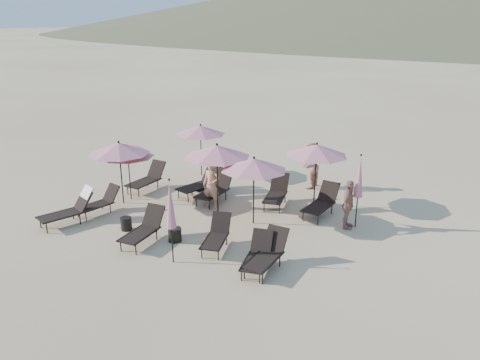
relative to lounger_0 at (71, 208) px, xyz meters
The scene contains 27 objects.
ground 4.54m from the lounger_0, ahead, with size 800.00×800.00×0.00m, color #D6BA8C.
lounger_0 is the anchor object (origin of this frame).
lounger_1 1.14m from the lounger_0, 80.30° to the left, with size 0.88×1.66×0.91m.
lounger_2 3.11m from the lounger_0, ahead, with size 0.83×1.78×0.99m.
lounger_3 5.33m from the lounger_0, ahead, with size 1.04×1.68×0.91m.
lounger_4 6.92m from the lounger_0, ahead, with size 0.96×1.67×0.90m.
lounger_5 7.14m from the lounger_0, ahead, with size 0.68×1.73×0.99m.
lounger_6 3.83m from the lounger_0, 89.25° to the left, with size 0.72×1.83×1.05m.
lounger_7 5.41m from the lounger_0, 66.82° to the left, with size 0.63×1.55×0.95m.
lounger_8 4.94m from the lounger_0, 63.27° to the left, with size 1.12×1.94×1.05m.
lounger_9 5.19m from the lounger_0, 53.33° to the left, with size 0.71×1.83×1.05m.
lounger_10 7.25m from the lounger_0, 43.48° to the left, with size 1.09×1.88×1.02m.
lounger_11 8.59m from the lounger_0, 34.71° to the left, with size 0.82×1.84×1.03m.
lounger_12 5.40m from the lounger_0, 62.25° to the left, with size 1.10×1.70×0.92m.
umbrella_open_0 2.74m from the lounger_0, 84.22° to the left, with size 2.24×2.24×2.41m.
umbrella_open_1 5.29m from the lounger_0, 41.98° to the left, with size 2.34×2.34×2.52m.
umbrella_open_2 6.34m from the lounger_0, 29.67° to the left, with size 2.19×2.19×2.35m.
umbrella_open_3 6.69m from the lounger_0, 82.25° to the left, with size 2.15×2.15×2.32m.
umbrella_open_4 8.72m from the lounger_0, 40.43° to the left, with size 2.25×2.25×2.42m.
umbrella_open_5 2.99m from the lounger_0, 85.74° to the left, with size 1.96×1.96×2.11m.
umbrella_closed_0 4.83m from the lounger_0, ahead, with size 0.29×0.29×2.51m.
umbrella_closed_1 9.61m from the lounger_0, 27.94° to the left, with size 0.29×0.29×2.52m.
side_table_0 2.09m from the lounger_0, 14.02° to the left, with size 0.36×0.36×0.44m, color black.
side_table_1 3.95m from the lounger_0, ahead, with size 0.42×0.42×0.43m, color black.
beachgoer_a 4.87m from the lounger_0, 46.30° to the left, with size 0.64×0.42×1.75m, color tan.
beachgoer_b 9.26m from the lounger_0, 52.48° to the left, with size 0.91×0.71×1.87m, color #AD6A59.
beachgoer_c 9.23m from the lounger_0, 27.47° to the left, with size 0.97×0.40×1.65m, color #A8715F.
Camera 1 is at (7.74, -10.19, 6.50)m, focal length 35.00 mm.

